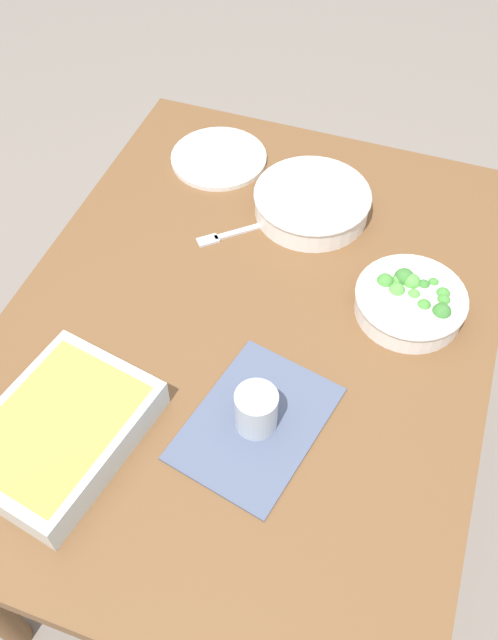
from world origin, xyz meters
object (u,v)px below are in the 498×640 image
spoon_by_broccoli (393,296)px  fork_on_table (231,234)px  spoon_by_stew (305,224)px  side_plate (219,158)px  drink_cup (256,412)px  baking_dish (60,430)px  stew_bowl (312,201)px  broccoli_bowl (410,301)px

spoon_by_broccoli → fork_on_table: size_ratio=1.04×
spoon_by_stew → spoon_by_broccoli: size_ratio=1.16×
side_plate → drink_cup: bearing=-153.9°
drink_cup → baking_dish: bearing=115.2°
drink_cup → side_plate: bearing=26.1°
spoon_by_stew → spoon_by_broccoli: same height
stew_bowl → spoon_by_stew: (-0.04, 0.00, -0.03)m
side_plate → fork_on_table: size_ratio=1.52×
spoon_by_broccoli → fork_on_table: bearing=81.0°
baking_dish → side_plate: size_ratio=1.53×
broccoli_bowl → fork_on_table: bearing=78.3°
spoon_by_stew → baking_dish: bearing=159.5°
stew_bowl → baking_dish: (-0.66, 0.23, 0.00)m
stew_bowl → spoon_by_broccoli: bearing=-129.3°
spoon_by_stew → drink_cup: bearing=-173.2°
baking_dish → side_plate: baking_dish is taller
baking_dish → fork_on_table: 0.55m
baking_dish → side_plate: (0.76, 0.02, -0.03)m
drink_cup → spoon_by_broccoli: (0.35, -0.16, -0.03)m
drink_cup → spoon_by_broccoli: bearing=-24.2°
broccoli_bowl → spoon_by_stew: bearing=57.9°
stew_bowl → spoon_by_stew: size_ratio=1.42×
broccoli_bowl → baking_dish: (-0.46, 0.48, 0.00)m
spoon_by_broccoli → baking_dish: bearing=137.4°
stew_bowl → broccoli_bowl: broccoli_bowl is taller
side_plate → spoon_by_broccoli: (-0.27, -0.46, -0.00)m
stew_bowl → drink_cup: size_ratio=2.92×
stew_bowl → broccoli_bowl: 0.32m
baking_dish → spoon_by_stew: (0.62, -0.23, -0.03)m
side_plate → spoon_by_stew: size_ratio=1.25×
drink_cup → spoon_by_broccoli: drink_cup is taller
baking_dish → broccoli_bowl: bearing=-46.2°
baking_dish → spoon_by_stew: baking_dish is taller
spoon_by_stew → fork_on_table: bearing=119.4°
broccoli_bowl → drink_cup: 0.38m
baking_dish → spoon_by_broccoli: baking_dish is taller
stew_bowl → drink_cup: (-0.53, -0.06, 0.01)m
broccoli_bowl → side_plate: size_ratio=0.95×
stew_bowl → drink_cup: drink_cup is taller
broccoli_bowl → spoon_by_stew: (0.16, 0.25, -0.03)m
baking_dish → spoon_by_broccoli: size_ratio=2.22×
baking_dish → fork_on_table: size_ratio=2.31×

